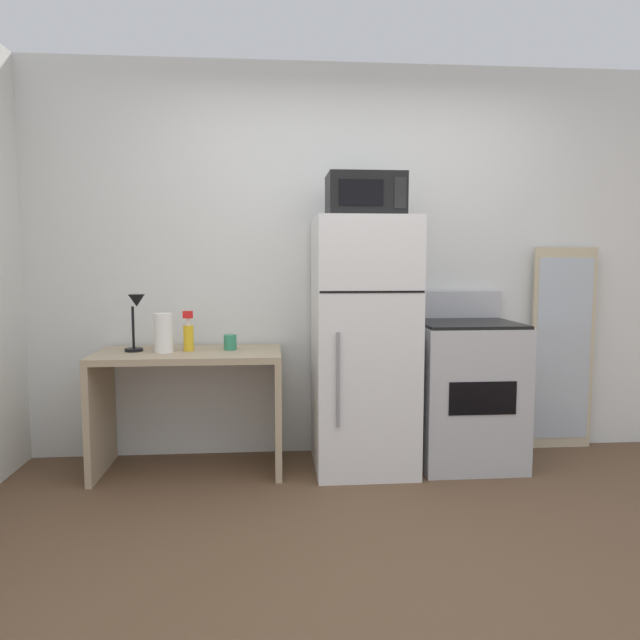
{
  "coord_description": "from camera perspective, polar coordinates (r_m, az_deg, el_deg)",
  "views": [
    {
      "loc": [
        -0.55,
        -2.3,
        1.3
      ],
      "look_at": [
        -0.27,
        1.1,
        0.96
      ],
      "focal_mm": 33.04,
      "sensor_mm": 36.0,
      "label": 1
    }
  ],
  "objects": [
    {
      "name": "ground_plane",
      "position": [
        2.7,
        8.26,
        -23.21
      ],
      "size": [
        12.0,
        12.0,
        0.0
      ],
      "primitive_type": "plane",
      "color": "brown"
    },
    {
      "name": "wall_back_white",
      "position": [
        4.04,
        3.09,
        5.64
      ],
      "size": [
        5.0,
        0.1,
        2.6
      ],
      "primitive_type": "cube",
      "color": "silver",
      "rests_on": "ground"
    },
    {
      "name": "desk",
      "position": [
        3.76,
        -12.51,
        -6.43
      ],
      "size": [
        1.13,
        0.57,
        0.75
      ],
      "color": "tan",
      "rests_on": "ground"
    },
    {
      "name": "desk_lamp",
      "position": [
        3.77,
        -17.42,
        0.67
      ],
      "size": [
        0.14,
        0.12,
        0.35
      ],
      "color": "black",
      "rests_on": "desk"
    },
    {
      "name": "paper_towel_roll",
      "position": [
        3.7,
        -14.91,
        -1.22
      ],
      "size": [
        0.11,
        0.11,
        0.24
      ],
      "primitive_type": "cylinder",
      "color": "white",
      "rests_on": "desk"
    },
    {
      "name": "spray_bottle",
      "position": [
        3.73,
        -12.62,
        -1.44
      ],
      "size": [
        0.06,
        0.06,
        0.25
      ],
      "color": "yellow",
      "rests_on": "desk"
    },
    {
      "name": "coffee_mug",
      "position": [
        3.74,
        -8.69,
        -2.15
      ],
      "size": [
        0.08,
        0.08,
        0.09
      ],
      "primitive_type": "cylinder",
      "color": "#338C66",
      "rests_on": "desk"
    },
    {
      "name": "refrigerator",
      "position": [
        3.7,
        4.22,
        -2.37
      ],
      "size": [
        0.61,
        0.66,
        1.57
      ],
      "color": "white",
      "rests_on": "ground"
    },
    {
      "name": "microwave",
      "position": [
        3.66,
        4.39,
        11.91
      ],
      "size": [
        0.46,
        0.35,
        0.26
      ],
      "color": "black",
      "rests_on": "refrigerator"
    },
    {
      "name": "oven_range",
      "position": [
        3.93,
        13.94,
        -6.76
      ],
      "size": [
        0.64,
        0.61,
        1.1
      ],
      "color": "#B7B7BC",
      "rests_on": "ground"
    },
    {
      "name": "leaning_mirror",
      "position": [
        4.42,
        22.43,
        -2.58
      ],
      "size": [
        0.44,
        0.03,
        1.4
      ],
      "color": "#C6B793",
      "rests_on": "ground"
    }
  ]
}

